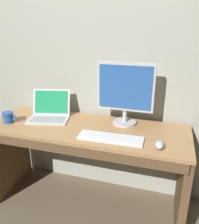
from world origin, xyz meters
TOP-DOWN VIEW (x-y plane):
  - ground_plane at (0.00, 0.00)m, footprint 14.00×14.00m
  - back_wall at (0.00, 0.34)m, footprint 3.96×0.04m
  - desk at (0.00, -0.01)m, footprint 1.61×0.57m
  - laptop_silver at (-0.37, 0.09)m, footprint 0.39×0.36m
  - external_monitor at (0.28, 0.15)m, footprint 0.45×0.19m
  - wired_keyboard at (0.24, -0.14)m, footprint 0.47×0.16m
  - computer_mouse at (0.58, -0.17)m, footprint 0.07×0.11m
  - coffee_mug at (-0.65, -0.10)m, footprint 0.13×0.09m

SIDE VIEW (x-z plane):
  - ground_plane at x=0.00m, z-range 0.00..0.00m
  - desk at x=0.00m, z-range 0.13..0.87m
  - wired_keyboard at x=0.24m, z-range 0.74..0.76m
  - computer_mouse at x=0.58m, z-range 0.74..0.79m
  - coffee_mug at x=-0.65m, z-range 0.74..0.83m
  - laptop_silver at x=-0.37m, z-range 0.68..0.91m
  - external_monitor at x=0.28m, z-range 0.77..1.28m
  - back_wall at x=0.00m, z-range 0.00..3.06m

